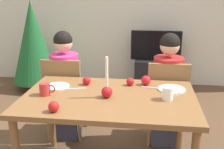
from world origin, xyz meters
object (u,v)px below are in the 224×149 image
at_px(tv, 156,46).
at_px(mug_left, 45,89).
at_px(dining_table, 109,105).
at_px(chair_right, 167,98).
at_px(mug_right, 168,93).
at_px(plate_left, 58,86).
at_px(apple_by_left_plate, 130,82).
at_px(person_left_child, 65,87).
at_px(plate_right, 172,89).
at_px(apple_by_right_mug, 54,107).
at_px(candle_centerpiece, 107,89).
at_px(apple_far_edge, 146,80).
at_px(apple_near_candle, 87,81).
at_px(chair_left, 65,93).
at_px(christmas_tree, 33,42).
at_px(tv_stand, 155,74).

bearing_deg(tv, mug_left, -112.05).
distance_m(dining_table, chair_right, 0.81).
distance_m(dining_table, mug_right, 0.49).
distance_m(plate_left, apple_by_left_plate, 0.64).
bearing_deg(person_left_child, mug_right, -32.53).
bearing_deg(plate_right, person_left_child, 158.06).
height_order(plate_left, apple_by_right_mug, apple_by_right_mug).
distance_m(mug_right, apple_by_left_plate, 0.43).
distance_m(tv, apple_by_left_plate, 2.04).
bearing_deg(tv, plate_right, -87.75).
relative_size(chair_right, apple_by_left_plate, 12.85).
height_order(candle_centerpiece, apple_far_edge, candle_centerpiece).
bearing_deg(plate_right, apple_far_edge, 155.52).
height_order(person_left_child, apple_by_left_plate, person_left_child).
bearing_deg(chair_right, mug_left, -147.69).
bearing_deg(apple_near_candle, plate_right, -2.98).
distance_m(chair_left, christmas_tree, 1.71).
relative_size(person_left_child, mug_right, 8.69).
xyz_separation_m(person_left_child, tv_stand, (0.99, 1.66, -0.33)).
xyz_separation_m(tv, apple_by_right_mug, (-0.78, -2.65, 0.08)).
bearing_deg(apple_far_edge, apple_near_candle, -173.36).
xyz_separation_m(dining_table, christmas_tree, (-1.47, 2.03, 0.11)).
height_order(mug_left, mug_right, same).
bearing_deg(apple_by_right_mug, plate_right, 32.74).
bearing_deg(tv_stand, plate_left, -113.03).
xyz_separation_m(christmas_tree, apple_near_candle, (1.23, -1.79, 0.01)).
xyz_separation_m(dining_table, chair_left, (-0.56, 0.61, -0.15)).
relative_size(chair_right, candle_centerpiece, 2.70).
distance_m(mug_right, apple_near_candle, 0.75).
bearing_deg(plate_left, tv_stand, 66.97).
bearing_deg(chair_left, apple_by_right_mug, -77.32).
relative_size(dining_table, apple_far_edge, 16.30).
bearing_deg(apple_far_edge, chair_right, 53.84).
bearing_deg(mug_right, person_left_child, 147.47).
relative_size(candle_centerpiece, apple_far_edge, 3.88).
bearing_deg(christmas_tree, person_left_child, -56.82).
height_order(plate_right, apple_near_candle, apple_near_candle).
bearing_deg(christmas_tree, tv_stand, 8.00).
bearing_deg(apple_near_candle, mug_right, -20.40).
distance_m(mug_left, apple_far_edge, 0.88).
bearing_deg(apple_by_right_mug, chair_right, 48.04).
xyz_separation_m(dining_table, apple_far_edge, (0.29, 0.31, 0.13)).
distance_m(plate_right, apple_near_candle, 0.75).
height_order(christmas_tree, plate_left, christmas_tree).
bearing_deg(christmas_tree, mug_left, -65.35).
xyz_separation_m(chair_left, apple_by_right_mug, (0.21, -0.95, 0.28)).
distance_m(chair_left, apple_near_candle, 0.56).
relative_size(christmas_tree, plate_left, 7.14).
relative_size(plate_right, mug_right, 1.73).
bearing_deg(chair_left, mug_left, -86.32).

